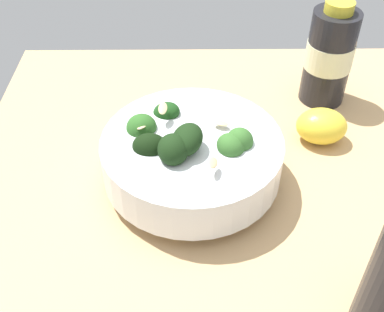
% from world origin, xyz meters
% --- Properties ---
extents(ground_plane, '(0.62, 0.62, 0.04)m').
position_xyz_m(ground_plane, '(0.00, 0.00, -0.02)').
color(ground_plane, tan).
extents(bowl_of_broccoli, '(0.20, 0.20, 0.10)m').
position_xyz_m(bowl_of_broccoli, '(-0.00, -0.04, 0.04)').
color(bowl_of_broccoli, white).
rests_on(bowl_of_broccoli, ground_plane).
extents(lemon_wedge, '(0.06, 0.07, 0.04)m').
position_xyz_m(lemon_wedge, '(-0.08, 0.12, 0.02)').
color(lemon_wedge, yellow).
rests_on(lemon_wedge, ground_plane).
extents(bottle_short, '(0.06, 0.06, 0.14)m').
position_xyz_m(bottle_short, '(-0.17, 0.15, 0.07)').
color(bottle_short, black).
rests_on(bottle_short, ground_plane).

